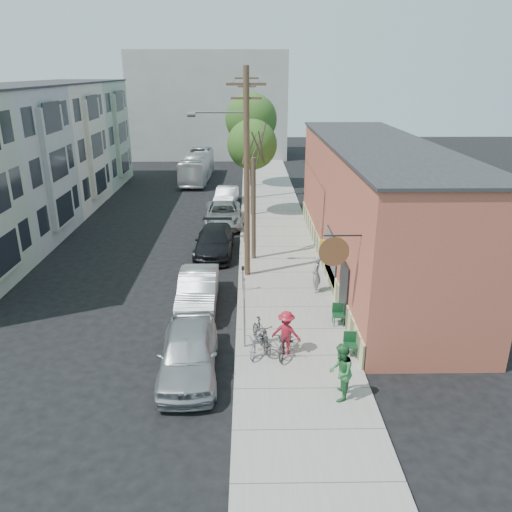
{
  "coord_description": "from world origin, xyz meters",
  "views": [
    {
      "loc": [
        2.51,
        -19.78,
        9.97
      ],
      "look_at": [
        2.88,
        2.81,
        1.5
      ],
      "focal_mm": 35.0,
      "sensor_mm": 36.0,
      "label": 1
    }
  ],
  "objects_px": {
    "sign_post": "(244,306)",
    "parking_meter_far": "(244,229)",
    "tree_leafy_far": "(251,119)",
    "parked_bike_a": "(262,335)",
    "car_0": "(188,352)",
    "patio_chair_a": "(338,315)",
    "bus": "(197,167)",
    "parked_bike_b": "(258,341)",
    "car_4": "(226,196)",
    "tree_leafy_mid": "(252,145)",
    "patron_grey": "(316,274)",
    "car_3": "(223,214)",
    "car_2": "(214,241)",
    "car_1": "(198,290)",
    "patron_green": "(341,372)",
    "cyclist": "(286,333)",
    "parking_meter_near": "(243,275)",
    "patio_chair_b": "(350,345)",
    "tree_bare": "(254,209)",
    "utility_pole_near": "(245,172)"
  },
  "relations": [
    {
      "from": "tree_leafy_mid",
      "to": "car_4",
      "type": "bearing_deg",
      "value": 122.37
    },
    {
      "from": "sign_post",
      "to": "car_1",
      "type": "xyz_separation_m",
      "value": [
        -2.09,
        3.82,
        -1.05
      ]
    },
    {
      "from": "utility_pole_near",
      "to": "patron_grey",
      "type": "bearing_deg",
      "value": -33.53
    },
    {
      "from": "tree_leafy_far",
      "to": "car_0",
      "type": "distance_m",
      "value": 29.97
    },
    {
      "from": "patio_chair_a",
      "to": "patron_grey",
      "type": "bearing_deg",
      "value": 101.94
    },
    {
      "from": "tree_bare",
      "to": "car_0",
      "type": "height_order",
      "value": "tree_bare"
    },
    {
      "from": "car_1",
      "to": "car_3",
      "type": "xyz_separation_m",
      "value": [
        0.54,
        12.46,
        -0.04
      ]
    },
    {
      "from": "tree_leafy_mid",
      "to": "cyclist",
      "type": "relative_size",
      "value": 3.97
    },
    {
      "from": "sign_post",
      "to": "parking_meter_far",
      "type": "distance_m",
      "value": 12.16
    },
    {
      "from": "patio_chair_a",
      "to": "car_2",
      "type": "xyz_separation_m",
      "value": [
        -5.6,
        8.87,
        0.16
      ]
    },
    {
      "from": "sign_post",
      "to": "patron_green",
      "type": "xyz_separation_m",
      "value": [
        3.02,
        -3.2,
        -0.73
      ]
    },
    {
      "from": "tree_leafy_mid",
      "to": "car_3",
      "type": "bearing_deg",
      "value": -133.21
    },
    {
      "from": "tree_bare",
      "to": "bus",
      "type": "bearing_deg",
      "value": 103.46
    },
    {
      "from": "patio_chair_a",
      "to": "car_0",
      "type": "relative_size",
      "value": 0.18
    },
    {
      "from": "parking_meter_far",
      "to": "car_4",
      "type": "distance_m",
      "value": 9.54
    },
    {
      "from": "patron_grey",
      "to": "parking_meter_near",
      "type": "bearing_deg",
      "value": -76.89
    },
    {
      "from": "parking_meter_far",
      "to": "parked_bike_b",
      "type": "height_order",
      "value": "parking_meter_far"
    },
    {
      "from": "car_4",
      "to": "tree_leafy_mid",
      "type": "bearing_deg",
      "value": -52.21
    },
    {
      "from": "patio_chair_b",
      "to": "car_4",
      "type": "bearing_deg",
      "value": 108.01
    },
    {
      "from": "patron_grey",
      "to": "car_0",
      "type": "xyz_separation_m",
      "value": [
        -5.23,
        -6.42,
        -0.21
      ]
    },
    {
      "from": "tree_leafy_mid",
      "to": "parked_bike_a",
      "type": "bearing_deg",
      "value": -89.43
    },
    {
      "from": "patron_green",
      "to": "patio_chair_b",
      "type": "bearing_deg",
      "value": 175.63
    },
    {
      "from": "parking_meter_near",
      "to": "cyclist",
      "type": "height_order",
      "value": "cyclist"
    },
    {
      "from": "patio_chair_a",
      "to": "car_0",
      "type": "xyz_separation_m",
      "value": [
        -5.74,
        -3.18,
        0.25
      ]
    },
    {
      "from": "utility_pole_near",
      "to": "patio_chair_b",
      "type": "bearing_deg",
      "value": -63.88
    },
    {
      "from": "parking_meter_near",
      "to": "patron_green",
      "type": "relative_size",
      "value": 0.65
    },
    {
      "from": "tree_leafy_far",
      "to": "parked_bike_a",
      "type": "xyz_separation_m",
      "value": [
        0.18,
        -28.05,
        -5.2
      ]
    },
    {
      "from": "parking_meter_near",
      "to": "cyclist",
      "type": "relative_size",
      "value": 0.74
    },
    {
      "from": "bus",
      "to": "parked_bike_b",
      "type": "bearing_deg",
      "value": -78.58
    },
    {
      "from": "sign_post",
      "to": "tree_leafy_mid",
      "type": "bearing_deg",
      "value": 88.6
    },
    {
      "from": "tree_leafy_far",
      "to": "patron_grey",
      "type": "distance_m",
      "value": 23.7
    },
    {
      "from": "patio_chair_a",
      "to": "patio_chair_b",
      "type": "xyz_separation_m",
      "value": [
        0.04,
        -2.36,
        0.0
      ]
    },
    {
      "from": "patron_green",
      "to": "car_2",
      "type": "xyz_separation_m",
      "value": [
        -4.81,
        13.74,
        -0.36
      ]
    },
    {
      "from": "parking_meter_far",
      "to": "car_0",
      "type": "bearing_deg",
      "value": -97.61
    },
    {
      "from": "patron_green",
      "to": "parked_bike_a",
      "type": "bearing_deg",
      "value": -128.22
    },
    {
      "from": "patron_green",
      "to": "cyclist",
      "type": "distance_m",
      "value": 3.11
    },
    {
      "from": "sign_post",
      "to": "cyclist",
      "type": "distance_m",
      "value": 1.8
    },
    {
      "from": "patio_chair_a",
      "to": "patron_green",
      "type": "xyz_separation_m",
      "value": [
        -0.79,
        -4.86,
        0.52
      ]
    },
    {
      "from": "parking_meter_far",
      "to": "patio_chair_b",
      "type": "distance_m",
      "value": 13.44
    },
    {
      "from": "tree_leafy_far",
      "to": "car_2",
      "type": "xyz_separation_m",
      "value": [
        -2.23,
        -17.39,
        -5.17
      ]
    },
    {
      "from": "sign_post",
      "to": "car_2",
      "type": "relative_size",
      "value": 0.54
    },
    {
      "from": "patio_chair_b",
      "to": "parked_bike_b",
      "type": "bearing_deg",
      "value": 178.97
    },
    {
      "from": "car_2",
      "to": "utility_pole_near",
      "type": "bearing_deg",
      "value": -61.11
    },
    {
      "from": "parked_bike_a",
      "to": "car_3",
      "type": "relative_size",
      "value": 0.36
    },
    {
      "from": "parking_meter_far",
      "to": "car_1",
      "type": "relative_size",
      "value": 0.26
    },
    {
      "from": "parking_meter_far",
      "to": "bus",
      "type": "relative_size",
      "value": 0.13
    },
    {
      "from": "patron_grey",
      "to": "patron_green",
      "type": "bearing_deg",
      "value": 13.52
    },
    {
      "from": "patron_green",
      "to": "car_4",
      "type": "height_order",
      "value": "patron_green"
    },
    {
      "from": "tree_leafy_far",
      "to": "parked_bike_b",
      "type": "relative_size",
      "value": 4.6
    },
    {
      "from": "parked_bike_b",
      "to": "car_4",
      "type": "height_order",
      "value": "car_4"
    }
  ]
}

